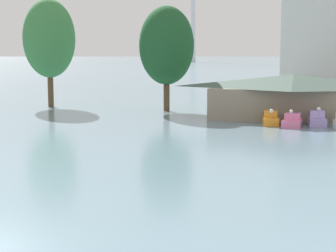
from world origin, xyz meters
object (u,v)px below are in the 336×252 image
at_px(pedal_boat_orange, 271,119).
at_px(pedal_boat_lavender, 317,120).
at_px(boathouse, 293,96).
at_px(shoreline_tree_mid, 167,46).
at_px(pedal_boat_pink, 292,121).
at_px(shoreline_tree_tall_left, 49,39).

relative_size(pedal_boat_orange, pedal_boat_lavender, 1.17).
xyz_separation_m(boathouse, shoreline_tree_mid, (-14.39, 4.08, 5.14)).
distance_m(pedal_boat_lavender, shoreline_tree_mid, 20.29).
bearing_deg(pedal_boat_pink, shoreline_tree_mid, -121.17).
xyz_separation_m(pedal_boat_orange, boathouse, (1.85, 5.33, 1.84)).
xyz_separation_m(boathouse, shoreline_tree_tall_left, (-29.77, 5.42, 6.07)).
bearing_deg(shoreline_tree_mid, pedal_boat_orange, -36.90).
xyz_separation_m(pedal_boat_orange, pedal_boat_pink, (2.01, -0.86, -0.04)).
bearing_deg(shoreline_tree_mid, shoreline_tree_tall_left, 175.03).
height_order(boathouse, shoreline_tree_tall_left, shoreline_tree_tall_left).
bearing_deg(shoreline_tree_mid, pedal_boat_pink, -35.23).
height_order(pedal_boat_lavender, boathouse, boathouse).
bearing_deg(pedal_boat_lavender, boathouse, -159.32).
height_order(pedal_boat_orange, pedal_boat_pink, pedal_boat_pink).
xyz_separation_m(pedal_boat_pink, boathouse, (-0.16, 6.20, 1.89)).
bearing_deg(pedal_boat_lavender, pedal_boat_orange, -90.15).
relative_size(boathouse, shoreline_tree_mid, 1.47).
bearing_deg(boathouse, shoreline_tree_mid, 164.17).
distance_m(pedal_boat_orange, boathouse, 5.94).
distance_m(shoreline_tree_tall_left, shoreline_tree_mid, 15.47).
xyz_separation_m(pedal_boat_orange, shoreline_tree_tall_left, (-27.92, 10.75, 7.91)).
xyz_separation_m(pedal_boat_pink, shoreline_tree_mid, (-14.55, 10.28, 7.03)).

